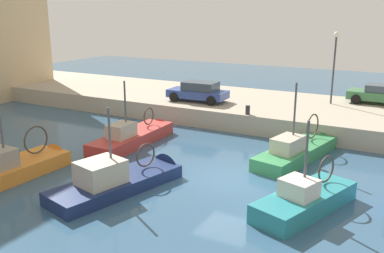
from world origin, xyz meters
name	(u,v)px	position (x,y,z in m)	size (l,w,h in m)	color
water_surface	(229,178)	(0.00, 0.00, 0.00)	(80.00, 80.00, 0.00)	#335675
quay_wall	(297,114)	(11.50, 0.00, 0.60)	(9.00, 56.00, 1.20)	#ADA08C
fishing_boat_teal	(309,205)	(-1.24, -3.95, 0.10)	(5.84, 3.31, 4.30)	teal
fishing_boat_red	(136,141)	(2.45, 6.91, 0.10)	(7.02, 2.03, 4.51)	#BC3833
fishing_boat_green	(299,155)	(4.39, -2.04, 0.12)	(7.14, 3.02, 4.78)	#388951
fishing_boat_navy	(124,184)	(-3.08, 3.54, 0.16)	(6.99, 3.46, 4.53)	navy
fishing_boat_orange	(19,172)	(-4.25, 8.72, 0.13)	(6.28, 2.47, 4.04)	orange
parked_car_blue	(199,91)	(9.34, 6.45, 1.91)	(2.11, 4.22, 1.39)	#334C9E
parked_car_green	(382,94)	(14.54, -4.88, 1.89)	(2.06, 4.28, 1.31)	#387547
mooring_bollard_mid	(248,110)	(7.35, 2.00, 1.48)	(0.28, 0.28, 0.55)	#2D2D33
quay_streetlamp	(335,56)	(13.00, -1.85, 4.45)	(0.36, 0.36, 4.83)	#38383D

